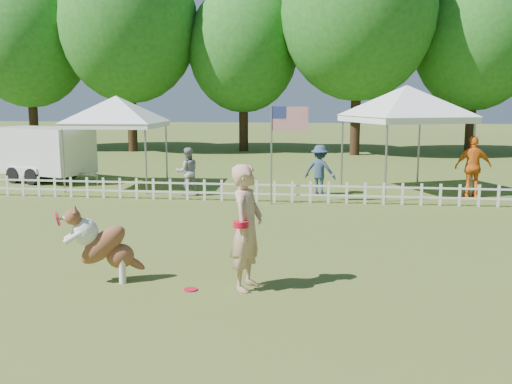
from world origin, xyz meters
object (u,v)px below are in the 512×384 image
handler (247,227)px  frisbee_on_turf (191,290)px  cargo_trailer (42,154)px  canopy_tent_left (118,143)px  spectator_a (187,172)px  spectator_b (320,170)px  spectator_c (473,167)px  canopy_tent_right (405,140)px  flag_pole (271,155)px  dog (104,245)px

handler → frisbee_on_turf: (-0.84, -0.19, -0.94)m
handler → cargo_trailer: 13.71m
canopy_tent_left → spectator_a: size_ratio=2.02×
canopy_tent_left → spectator_b: canopy_tent_left is taller
handler → spectator_a: size_ratio=1.33×
cargo_trailer → spectator_c: bearing=12.9°
frisbee_on_turf → canopy_tent_left: size_ratio=0.07×
frisbee_on_turf → canopy_tent_left: (-4.80, 9.67, 1.44)m
frisbee_on_turf → spectator_c: bearing=55.8°
canopy_tent_right → spectator_b: bearing=175.4°
canopy_tent_right → spectator_b: size_ratio=2.13×
canopy_tent_left → flag_pole: canopy_tent_left is taller
canopy_tent_right → flag_pole: (-3.84, -2.70, -0.24)m
spectator_b → dog: bearing=89.1°
handler → flag_pole: size_ratio=0.70×
dog → canopy_tent_left: canopy_tent_left is taller
spectator_b → spectator_c: spectator_c is taller
handler → canopy_tent_right: canopy_tent_right is taller
spectator_a → spectator_b: bearing=164.6°
spectator_b → spectator_a: bearing=28.3°
spectator_b → spectator_c: 4.45m
cargo_trailer → flag_pole: flag_pole is taller
handler → spectator_b: (0.91, 8.81, -0.21)m
canopy_tent_right → handler: bearing=-133.8°
frisbee_on_turf → canopy_tent_right: canopy_tent_right is taller
spectator_b → spectator_c: (4.44, 0.12, 0.15)m
spectator_c → handler: bearing=53.1°
handler → canopy_tent_left: canopy_tent_left is taller
frisbee_on_turf → handler: bearing=12.9°
canopy_tent_left → cargo_trailer: bearing=159.6°
cargo_trailer → spectator_a: bearing=-2.6°
canopy_tent_left → spectator_a: canopy_tent_left is taller
canopy_tent_right → frisbee_on_turf: bearing=-137.7°
spectator_a → spectator_c: size_ratio=0.80×
dog → flag_pole: bearing=52.6°
frisbee_on_turf → spectator_a: size_ratio=0.14×
frisbee_on_turf → flag_pole: flag_pole is taller
canopy_tent_left → spectator_c: canopy_tent_left is taller
handler → spectator_c: 10.42m
canopy_tent_left → cargo_trailer: canopy_tent_left is taller
handler → frisbee_on_turf: bearing=115.1°
canopy_tent_left → handler: bearing=-61.8°
flag_pole → spectator_b: 2.28m
dog → flag_pole: flag_pole is taller
spectator_a → spectator_c: 8.39m
cargo_trailer → spectator_a: cargo_trailer is taller
canopy_tent_left → flag_pole: size_ratio=1.06×
handler → dog: handler is taller
dog → canopy_tent_left: 10.09m
canopy_tent_right → spectator_a: (-6.47, -1.56, -0.88)m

